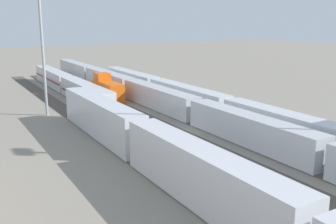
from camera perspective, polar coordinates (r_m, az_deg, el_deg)
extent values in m
plane|color=gray|center=(56.59, 1.33, -2.93)|extent=(400.00, 400.00, 0.00)
cube|color=#4C443D|center=(62.19, 9.23, -1.56)|extent=(140.00, 2.80, 0.12)
cube|color=#4C443D|center=(59.24, 5.47, -2.19)|extent=(140.00, 2.80, 0.12)
cube|color=#4C443D|center=(56.58, 1.33, -2.87)|extent=(140.00, 2.80, 0.12)
cube|color=#3D3833|center=(54.25, -3.20, -3.60)|extent=(140.00, 2.80, 0.12)
cube|color=#4C443D|center=(52.29, -8.10, -4.36)|extent=(140.00, 2.80, 0.12)
cube|color=silver|center=(76.55, -11.79, 2.61)|extent=(23.00, 3.00, 3.80)
cube|color=maroon|center=(76.63, -11.78, 2.27)|extent=(22.40, 3.06, 0.36)
cube|color=silver|center=(99.55, -16.23, 4.77)|extent=(23.00, 3.00, 3.80)
cube|color=maroon|center=(99.57, -16.23, 4.72)|extent=(22.40, 3.06, 0.36)
cube|color=silver|center=(53.82, 16.83, -2.12)|extent=(23.00, 3.00, 3.80)
cube|color=#285193|center=(53.78, 16.83, -1.98)|extent=(22.40, 3.06, 0.36)
cube|color=silver|center=(72.02, 2.76, 2.22)|extent=(23.00, 3.00, 3.80)
cube|color=#285193|center=(72.05, 2.76, 2.10)|extent=(22.40, 3.06, 0.36)
cube|color=silver|center=(92.99, -5.35, 4.67)|extent=(23.00, 3.00, 3.80)
cube|color=#285193|center=(93.05, -5.35, 4.43)|extent=(22.40, 3.06, 0.36)
cube|color=#B7BABF|center=(51.53, 11.68, -2.50)|extent=(23.00, 3.00, 3.80)
cube|color=#B7BABF|center=(70.88, -1.36, 2.05)|extent=(23.00, 3.00, 3.80)
cube|color=#B7BABF|center=(92.54, -8.60, 4.54)|extent=(23.00, 3.00, 3.80)
cube|color=#B7BABF|center=(115.22, -13.06, 6.03)|extent=(23.00, 3.00, 3.80)
cube|color=silver|center=(34.32, 4.93, -9.28)|extent=(23.00, 3.00, 5.00)
cube|color=silver|center=(54.93, -9.64, -0.78)|extent=(23.00, 3.00, 5.00)
cube|color=#D85914|center=(79.37, -8.65, 3.04)|extent=(10.00, 3.00, 3.60)
cube|color=#D85914|center=(81.75, -9.49, 5.08)|extent=(3.00, 2.70, 1.40)
cylinder|color=#9EA0A5|center=(67.79, -17.89, 12.20)|extent=(0.44, 0.44, 30.54)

